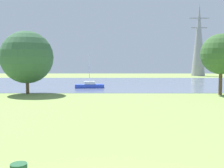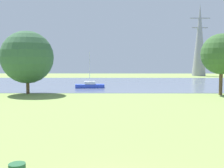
{
  "view_description": "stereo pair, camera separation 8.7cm",
  "coord_description": "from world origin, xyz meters",
  "px_view_note": "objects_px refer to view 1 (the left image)",
  "views": [
    {
      "loc": [
        -0.22,
        -7.61,
        4.16
      ],
      "look_at": [
        -0.37,
        19.95,
        2.06
      ],
      "focal_mm": 44.3,
      "sensor_mm": 36.0,
      "label": 1
    },
    {
      "loc": [
        -0.13,
        -7.61,
        4.16
      ],
      "look_at": [
        -0.37,
        19.95,
        2.06
      ],
      "focal_mm": 44.3,
      "sensor_mm": 36.0,
      "label": 2
    }
  ],
  "objects_px": {
    "tree_east_far": "(221,54)",
    "electricity_pylon": "(199,40)",
    "sailboat_blue": "(89,85)",
    "tree_west_near": "(27,57)"
  },
  "relations": [
    {
      "from": "tree_east_far",
      "to": "electricity_pylon",
      "type": "height_order",
      "value": "electricity_pylon"
    },
    {
      "from": "electricity_pylon",
      "to": "tree_east_far",
      "type": "bearing_deg",
      "value": -104.07
    },
    {
      "from": "sailboat_blue",
      "to": "tree_east_far",
      "type": "relative_size",
      "value": 0.76
    },
    {
      "from": "tree_west_near",
      "to": "electricity_pylon",
      "type": "relative_size",
      "value": 0.37
    },
    {
      "from": "sailboat_blue",
      "to": "tree_east_far",
      "type": "bearing_deg",
      "value": -28.7
    },
    {
      "from": "tree_west_near",
      "to": "electricity_pylon",
      "type": "xyz_separation_m",
      "value": [
        38.99,
        52.82,
        6.62
      ]
    },
    {
      "from": "tree_east_far",
      "to": "sailboat_blue",
      "type": "bearing_deg",
      "value": 151.3
    },
    {
      "from": "tree_west_near",
      "to": "tree_east_far",
      "type": "relative_size",
      "value": 1.06
    },
    {
      "from": "electricity_pylon",
      "to": "sailboat_blue",
      "type": "bearing_deg",
      "value": -125.6
    },
    {
      "from": "sailboat_blue",
      "to": "tree_east_far",
      "type": "height_order",
      "value": "tree_east_far"
    }
  ]
}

